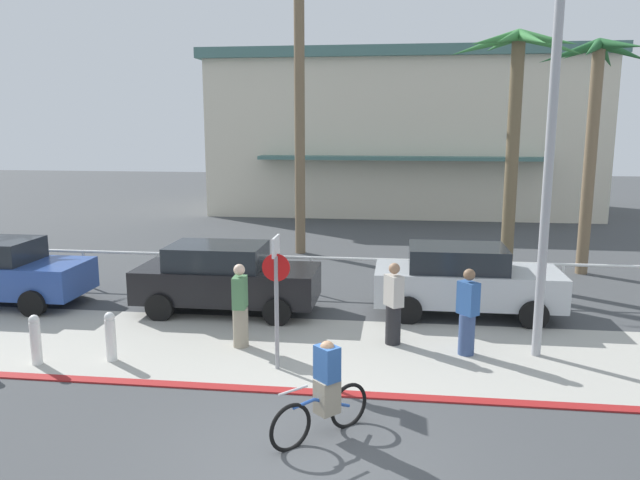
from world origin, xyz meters
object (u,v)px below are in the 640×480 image
streetlight_curb (553,140)px  palm_tree_2 (517,88)px  bollard_3 (111,336)px  bollard_0 (36,339)px  pedestrian_0 (467,315)px  pedestrian_2 (393,307)px  car_black_1 (225,277)px  palm_tree_3 (594,105)px  stop_sign_bike_lane (276,284)px  palm_tree_1 (299,41)px  pedestrian_1 (240,309)px  cyclist_blue_0 (325,392)px  car_silver_2 (464,280)px

streetlight_curb → palm_tree_2: streetlight_curb is taller
palm_tree_2 → bollard_3: bearing=-140.6°
bollard_0 → bollard_3: 1.39m
pedestrian_0 → pedestrian_2: bearing=164.1°
car_black_1 → pedestrian_2: size_ratio=2.50×
bollard_3 → streetlight_curb: size_ratio=0.13×
palm_tree_3 → pedestrian_0: 9.63m
stop_sign_bike_lane → bollard_3: stop_sign_bike_lane is taller
palm_tree_2 → pedestrian_2: size_ratio=4.04×
palm_tree_1 → pedestrian_1: bearing=-88.3°
car_black_1 → pedestrian_1: bearing=-67.4°
streetlight_curb → pedestrian_0: 3.72m
palm_tree_3 → pedestrian_0: size_ratio=3.95×
pedestrian_2 → palm_tree_3: bearing=51.0°
cyclist_blue_0 → bollard_3: bearing=152.0°
palm_tree_3 → pedestrian_2: bearing=-129.0°
car_silver_2 → cyclist_blue_0: size_ratio=2.93×
bollard_0 → palm_tree_2: palm_tree_2 is taller
stop_sign_bike_lane → pedestrian_0: stop_sign_bike_lane is taller
stop_sign_bike_lane → bollard_3: 3.49m
pedestrian_1 → pedestrian_2: bearing=10.2°
palm_tree_2 → pedestrian_2: 7.91m
stop_sign_bike_lane → car_silver_2: bearing=45.9°
palm_tree_3 → pedestrian_0: bearing=-119.7°
stop_sign_bike_lane → bollard_0: 4.79m
car_black_1 → pedestrian_0: bearing=-21.7°
palm_tree_1 → palm_tree_3: size_ratio=1.44×
palm_tree_3 → pedestrian_1: size_ratio=3.96×
bollard_0 → stop_sign_bike_lane: bearing=4.5°
bollard_0 → cyclist_blue_0: bearing=-19.2°
cyclist_blue_0 → pedestrian_2: 4.13m
streetlight_curb → cyclist_blue_0: size_ratio=5.00×
palm_tree_1 → bollard_3: bearing=-100.7°
bollard_3 → cyclist_blue_0: 5.07m
stop_sign_bike_lane → pedestrian_0: (3.62, 1.21, -0.85)m
palm_tree_1 → car_black_1: 9.71m
cyclist_blue_0 → pedestrian_2: bearing=76.5°
car_silver_2 → pedestrian_1: (-4.81, -2.88, -0.04)m
palm_tree_2 → car_black_1: (-7.32, -3.67, -4.67)m
bollard_0 → streetlight_curb: (9.64, 1.47, 3.76)m
bollard_3 → bollard_0: bearing=-165.2°
bollard_0 → palm_tree_1: bearing=73.0°
bollard_0 → pedestrian_0: bearing=10.8°
stop_sign_bike_lane → streetlight_curb: size_ratio=0.34×
palm_tree_2 → palm_tree_3: 3.02m
palm_tree_1 → pedestrian_0: bearing=-62.6°
palm_tree_3 → car_silver_2: size_ratio=1.60×
palm_tree_1 → palm_tree_3: (9.16, -1.95, -2.22)m
bollard_3 → streetlight_curb: (8.30, 1.11, 3.76)m
pedestrian_0 → pedestrian_2: 1.52m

